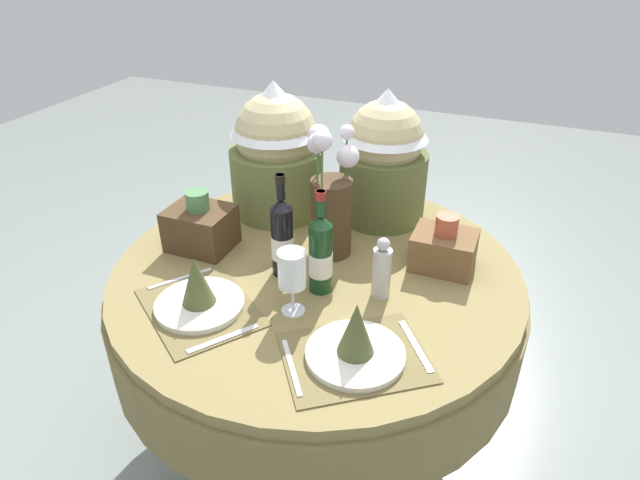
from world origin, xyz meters
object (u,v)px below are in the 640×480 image
place_setting_left (198,294)px  place_setting_right (356,343)px  wine_glass_right (292,271)px  pepper_mill (382,270)px  woven_basket_side_right (444,248)px  wine_bottle_right (321,254)px  dining_table (316,306)px  gift_tub_back_left (276,145)px  flower_vase (331,202)px  gift_tub_back_centre (384,152)px  woven_basket_side_left (201,226)px  wine_bottle_left (282,237)px

place_setting_left → place_setting_right: (0.45, -0.03, 0.00)m
wine_glass_right → pepper_mill: size_ratio=1.01×
woven_basket_side_right → place_setting_left: bearing=-141.3°
wine_bottle_right → wine_glass_right: size_ratio=1.65×
dining_table → place_setting_left: bearing=-125.9°
wine_glass_right → gift_tub_back_left: 0.61m
flower_vase → gift_tub_back_centre: gift_tub_back_centre is taller
dining_table → gift_tub_back_centre: 0.56m
pepper_mill → woven_basket_side_left: 0.60m
place_setting_right → pepper_mill: size_ratio=2.32×
gift_tub_back_centre → woven_basket_side_left: bearing=-138.3°
woven_basket_side_right → gift_tub_back_left: bearing=166.3°
place_setting_left → pepper_mill: (0.43, 0.24, 0.04)m
place_setting_right → gift_tub_back_centre: gift_tub_back_centre is taller
flower_vase → gift_tub_back_left: gift_tub_back_left is taller
wine_bottle_left → woven_basket_side_left: (-0.30, 0.04, -0.05)m
wine_glass_right → gift_tub_back_left: (-0.29, 0.52, 0.11)m
woven_basket_side_right → pepper_mill: bearing=-121.1°
dining_table → place_setting_right: bearing=-54.2°
gift_tub_back_left → wine_glass_right: bearing=-60.5°
flower_vase → woven_basket_side_left: flower_vase is taller
wine_bottle_right → pepper_mill: (0.17, 0.03, -0.03)m
gift_tub_back_centre → place_setting_left: bearing=-113.3°
dining_table → wine_glass_right: 0.35m
wine_bottle_left → gift_tub_back_left: 0.43m
wine_bottle_right → gift_tub_back_centre: (0.03, 0.49, 0.12)m
dining_table → place_setting_right: size_ratio=2.91×
place_setting_right → woven_basket_side_left: woven_basket_side_left is taller
wine_bottle_left → woven_basket_side_left: bearing=172.8°
flower_vase → wine_bottle_left: 0.19m
wine_bottle_left → gift_tub_back_left: size_ratio=0.69×
wine_bottle_left → pepper_mill: size_ratio=1.71×
flower_vase → wine_glass_right: flower_vase is taller
place_setting_right → gift_tub_back_left: size_ratio=0.93×
wine_bottle_left → pepper_mill: (0.30, -0.00, -0.04)m
place_setting_left → wine_bottle_left: bearing=60.3°
flower_vase → wine_bottle_left: (-0.09, -0.16, -0.05)m
wine_bottle_left → dining_table: bearing=36.7°
gift_tub_back_left → woven_basket_side_left: gift_tub_back_left is taller
wine_glass_right → gift_tub_back_centre: (0.06, 0.61, 0.11)m
pepper_mill → wine_bottle_left: bearing=179.6°
place_setting_right → gift_tub_back_centre: 0.76m
wine_glass_right → gift_tub_back_centre: size_ratio=0.41×
gift_tub_back_centre → woven_basket_side_left: 0.65m
place_setting_right → woven_basket_side_right: 0.49m
pepper_mill → gift_tub_back_centre: bearing=106.5°
wine_bottle_right → dining_table: bearing=119.0°
wine_bottle_right → wine_glass_right: bearing=-103.9°
wine_bottle_right → pepper_mill: bearing=11.7°
dining_table → pepper_mill: 0.32m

